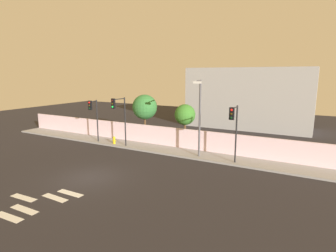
{
  "coord_description": "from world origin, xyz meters",
  "views": [
    {
      "loc": [
        13.14,
        -12.9,
        6.91
      ],
      "look_at": [
        2.51,
        6.5,
        2.72
      ],
      "focal_mm": 29.33,
      "sensor_mm": 36.0,
      "label": 1
    }
  ],
  "objects_px": {
    "traffic_light_center": "(234,122)",
    "fire_hydrant": "(114,140)",
    "roadside_tree_leftmost": "(145,107)",
    "roadside_tree_midleft": "(185,115)",
    "traffic_light_left": "(119,111)",
    "street_lamp_curbside": "(199,112)",
    "traffic_light_right": "(93,112)"
  },
  "relations": [
    {
      "from": "roadside_tree_leftmost",
      "to": "roadside_tree_midleft",
      "type": "relative_size",
      "value": 1.19
    },
    {
      "from": "traffic_light_right",
      "to": "street_lamp_curbside",
      "type": "distance_m",
      "value": 11.05
    },
    {
      "from": "traffic_light_center",
      "to": "traffic_light_right",
      "type": "height_order",
      "value": "traffic_light_center"
    },
    {
      "from": "fire_hydrant",
      "to": "roadside_tree_midleft",
      "type": "height_order",
      "value": "roadside_tree_midleft"
    },
    {
      "from": "traffic_light_left",
      "to": "traffic_light_center",
      "type": "distance_m",
      "value": 10.66
    },
    {
      "from": "traffic_light_center",
      "to": "fire_hydrant",
      "type": "distance_m",
      "value": 12.37
    },
    {
      "from": "street_lamp_curbside",
      "to": "fire_hydrant",
      "type": "bearing_deg",
      "value": 179.38
    },
    {
      "from": "fire_hydrant",
      "to": "roadside_tree_midleft",
      "type": "distance_m",
      "value": 7.4
    },
    {
      "from": "traffic_light_right",
      "to": "roadside_tree_leftmost",
      "type": "xyz_separation_m",
      "value": [
        3.58,
        3.75,
        0.28
      ]
    },
    {
      "from": "traffic_light_right",
      "to": "roadside_tree_leftmost",
      "type": "distance_m",
      "value": 5.2
    },
    {
      "from": "traffic_light_right",
      "to": "fire_hydrant",
      "type": "bearing_deg",
      "value": 15.56
    },
    {
      "from": "traffic_light_right",
      "to": "roadside_tree_midleft",
      "type": "height_order",
      "value": "traffic_light_right"
    },
    {
      "from": "street_lamp_curbside",
      "to": "roadside_tree_leftmost",
      "type": "height_order",
      "value": "street_lamp_curbside"
    },
    {
      "from": "fire_hydrant",
      "to": "roadside_tree_leftmost",
      "type": "bearing_deg",
      "value": 63.97
    },
    {
      "from": "roadside_tree_midleft",
      "to": "fire_hydrant",
      "type": "bearing_deg",
      "value": -152.72
    },
    {
      "from": "traffic_light_left",
      "to": "traffic_light_center",
      "type": "height_order",
      "value": "traffic_light_left"
    },
    {
      "from": "traffic_light_center",
      "to": "roadside_tree_leftmost",
      "type": "distance_m",
      "value": 11.18
    },
    {
      "from": "fire_hydrant",
      "to": "roadside_tree_leftmost",
      "type": "height_order",
      "value": "roadside_tree_leftmost"
    },
    {
      "from": "traffic_light_left",
      "to": "roadside_tree_midleft",
      "type": "bearing_deg",
      "value": 39.51
    },
    {
      "from": "fire_hydrant",
      "to": "traffic_light_right",
      "type": "bearing_deg",
      "value": -164.44
    },
    {
      "from": "traffic_light_left",
      "to": "street_lamp_curbside",
      "type": "height_order",
      "value": "street_lamp_curbside"
    },
    {
      "from": "street_lamp_curbside",
      "to": "roadside_tree_midleft",
      "type": "bearing_deg",
      "value": 130.56
    },
    {
      "from": "traffic_light_center",
      "to": "street_lamp_curbside",
      "type": "distance_m",
      "value": 3.13
    },
    {
      "from": "roadside_tree_leftmost",
      "to": "street_lamp_curbside",
      "type": "bearing_deg",
      "value": -23.83
    },
    {
      "from": "traffic_light_left",
      "to": "roadside_tree_leftmost",
      "type": "height_order",
      "value": "roadside_tree_leftmost"
    },
    {
      "from": "traffic_light_center",
      "to": "roadside_tree_leftmost",
      "type": "bearing_deg",
      "value": 159.17
    },
    {
      "from": "traffic_light_left",
      "to": "fire_hydrant",
      "type": "bearing_deg",
      "value": 149.5
    },
    {
      "from": "traffic_light_center",
      "to": "roadside_tree_leftmost",
      "type": "height_order",
      "value": "roadside_tree_leftmost"
    },
    {
      "from": "traffic_light_left",
      "to": "roadside_tree_leftmost",
      "type": "relative_size",
      "value": 0.96
    },
    {
      "from": "roadside_tree_midleft",
      "to": "traffic_light_center",
      "type": "bearing_deg",
      "value": -34.31
    },
    {
      "from": "traffic_light_left",
      "to": "traffic_light_center",
      "type": "xyz_separation_m",
      "value": [
        10.65,
        0.01,
        -0.12
      ]
    },
    {
      "from": "street_lamp_curbside",
      "to": "traffic_light_right",
      "type": "bearing_deg",
      "value": -177.57
    }
  ]
}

